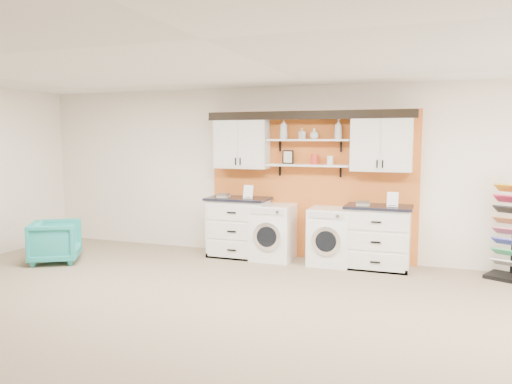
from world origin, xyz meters
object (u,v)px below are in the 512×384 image
at_px(sample_rack, 510,245).
at_px(base_cabinet_right, 378,237).
at_px(washer, 273,232).
at_px(dryer, 330,236).
at_px(base_cabinet_left, 239,227).
at_px(armchair, 55,242).

bearing_deg(sample_rack, base_cabinet_right, -154.10).
relative_size(washer, dryer, 1.02).
height_order(base_cabinet_left, sample_rack, sample_rack).
bearing_deg(armchair, dryer, -102.61).
xyz_separation_m(base_cabinet_left, armchair, (-2.59, -1.35, -0.16)).
height_order(dryer, armchair, dryer).
xyz_separation_m(base_cabinet_right, armchair, (-4.85, -1.35, -0.15)).
bearing_deg(dryer, base_cabinet_right, 0.27).
bearing_deg(sample_rack, base_cabinet_left, -154.62).
bearing_deg(washer, dryer, -0.00).
bearing_deg(base_cabinet_left, sample_rack, 0.42).
bearing_deg(base_cabinet_left, dryer, -0.12).
distance_m(base_cabinet_left, sample_rack, 4.05).
xyz_separation_m(base_cabinet_right, sample_rack, (1.79, 0.03, 0.01)).
distance_m(base_cabinet_left, armchair, 2.92).
bearing_deg(base_cabinet_left, armchair, -152.49).
height_order(base_cabinet_left, dryer, base_cabinet_left).
bearing_deg(base_cabinet_right, base_cabinet_left, -180.00).
bearing_deg(sample_rack, dryer, -154.29).
distance_m(base_cabinet_left, dryer, 1.54).
bearing_deg(armchair, washer, -97.83).
relative_size(base_cabinet_right, armchair, 1.35).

